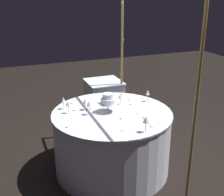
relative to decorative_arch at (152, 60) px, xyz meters
The scene contains 26 objects.
ground_plane 1.49m from the decorative_arch, 90.12° to the right, with size 12.00×12.00×0.00m, color black.
decorative_arch is the anchor object (origin of this frame).
main_table 1.13m from the decorative_arch, 90.12° to the right, with size 1.47×1.47×0.79m.
side_table 1.53m from the decorative_arch, 169.98° to the right, with size 0.55×0.55×0.82m.
tiered_cake 0.72m from the decorative_arch, 94.51° to the right, with size 0.22×0.22×0.23m.
wine_glass_0 1.19m from the decorative_arch, 107.51° to the right, with size 0.06×0.06×0.15m.
wine_glass_1 0.95m from the decorative_arch, 104.03° to the right, with size 0.07×0.07×0.15m.
wine_glass_2 0.52m from the decorative_arch, 160.90° to the left, with size 0.06×0.06×0.16m.
wine_glass_3 0.92m from the decorative_arch, 93.20° to the right, with size 0.06×0.06×0.18m.
wine_glass_4 0.86m from the decorative_arch, 31.48° to the right, with size 0.07×0.07×0.18m.
wine_glass_5 1.13m from the decorative_arch, 99.53° to the right, with size 0.06×0.06×0.16m.
wine_glass_6 0.63m from the decorative_arch, 123.96° to the right, with size 0.06×0.06×0.14m.
cake_knife 0.75m from the decorative_arch, 31.82° to the right, with size 0.30×0.05×0.01m.
rose_petal_0 0.67m from the decorative_arch, 57.56° to the right, with size 0.03×0.02×0.00m, color red.
rose_petal_1 0.65m from the decorative_arch, 125.66° to the right, with size 0.04×0.03×0.00m, color red.
rose_petal_2 0.81m from the decorative_arch, 66.60° to the right, with size 0.04×0.03×0.00m, color red.
rose_petal_3 0.83m from the decorative_arch, 164.18° to the right, with size 0.04×0.03×0.00m, color red.
rose_petal_4 0.70m from the decorative_arch, 156.82° to the right, with size 0.03×0.02×0.00m, color red.
rose_petal_5 0.96m from the decorative_arch, 107.45° to the right, with size 0.03×0.02×0.00m, color red.
rose_petal_6 1.13m from the decorative_arch, 103.57° to the right, with size 0.04×0.03×0.00m, color red.
rose_petal_7 0.99m from the decorative_arch, 50.02° to the right, with size 0.03×0.02×0.00m, color red.
rose_petal_8 1.18m from the decorative_arch, 116.85° to the right, with size 0.04×0.03×0.00m, color red.
rose_petal_9 0.73m from the decorative_arch, 100.32° to the right, with size 0.03×0.02×0.00m, color red.
rose_petal_10 0.90m from the decorative_arch, 121.19° to the right, with size 0.04×0.03×0.00m, color red.
rose_petal_11 0.88m from the decorative_arch, 156.39° to the right, with size 0.03×0.02×0.00m, color red.
rose_petal_12 1.29m from the decorative_arch, 79.53° to the right, with size 0.03×0.02×0.00m, color red.
Camera 1 is at (3.10, -1.21, 2.22)m, focal length 47.75 mm.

